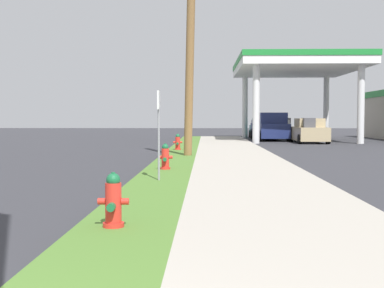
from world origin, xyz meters
name	(u,v)px	position (x,y,z in m)	size (l,w,h in m)	color
fire_hydrant_nearest	(113,203)	(0.54, 4.87, 0.45)	(0.42, 0.37, 0.74)	red
fire_hydrant_second	(165,158)	(0.63, 12.82, 0.45)	(0.42, 0.38, 0.74)	red
fire_hydrant_third	(178,143)	(0.49, 22.07, 0.45)	(0.42, 0.37, 0.74)	red
utility_pole_midground	(190,29)	(1.20, 18.08, 5.00)	(0.70, 1.65, 9.59)	olive
street_sign_post	(159,116)	(0.68, 10.19, 1.63)	(0.05, 0.36, 2.12)	gray
car_teal_by_near_pump	(263,129)	(6.28, 38.62, 0.72)	(1.97, 4.51, 1.57)	#197075
car_tan_by_far_pump	(309,132)	(8.45, 31.62, 0.72)	(1.95, 4.51, 1.57)	tan
truck_white_at_forecourt	(276,126)	(7.72, 41.69, 0.91)	(2.59, 5.57, 1.97)	white
truck_navy_on_apron	(270,128)	(6.36, 35.24, 0.91)	(2.35, 5.49, 1.97)	navy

